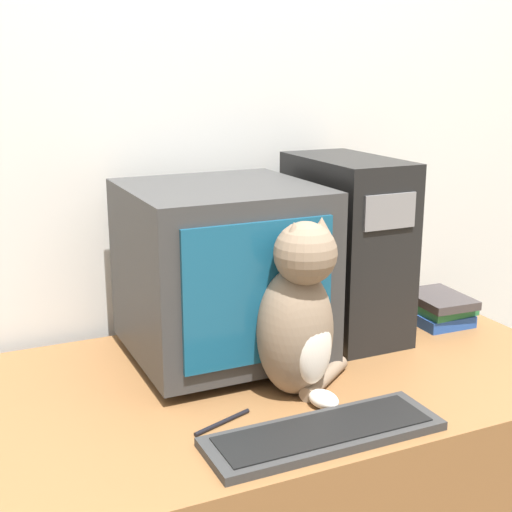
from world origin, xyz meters
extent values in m
cube|color=silver|center=(0.00, 0.88, 1.25)|extent=(7.00, 0.05, 2.50)
cube|color=brown|center=(0.00, 0.41, 0.38)|extent=(1.37, 0.81, 0.76)
cube|color=#333333|center=(-0.11, 0.56, 0.77)|extent=(0.31, 0.26, 0.02)
cube|color=#333333|center=(-0.11, 0.56, 0.98)|extent=(0.44, 0.43, 0.41)
cube|color=navy|center=(-0.11, 0.34, 0.98)|extent=(0.35, 0.01, 0.32)
cube|color=black|center=(0.26, 0.59, 0.99)|extent=(0.20, 0.38, 0.47)
cube|color=slate|center=(0.26, 0.40, 1.12)|extent=(0.14, 0.01, 0.09)
cube|color=#2D2D2D|center=(-0.09, 0.10, 0.76)|extent=(0.48, 0.15, 0.02)
cube|color=black|center=(-0.09, 0.10, 0.78)|extent=(0.43, 0.12, 0.00)
ellipsoid|color=#7A6651|center=(-0.04, 0.31, 0.90)|extent=(0.21, 0.20, 0.29)
ellipsoid|color=beige|center=(-0.03, 0.25, 0.88)|extent=(0.10, 0.07, 0.16)
sphere|color=#7A6651|center=(-0.04, 0.28, 1.08)|extent=(0.16, 0.16, 0.13)
cone|color=#7A6651|center=(-0.07, 0.27, 1.13)|extent=(0.04, 0.04, 0.04)
cone|color=#7A6651|center=(0.01, 0.29, 1.13)|extent=(0.04, 0.04, 0.04)
ellipsoid|color=beige|center=(-0.02, 0.21, 0.77)|extent=(0.07, 0.09, 0.04)
cylinder|color=#7A6651|center=(0.04, 0.31, 0.77)|extent=(0.18, 0.15, 0.03)
cube|color=#234793|center=(0.53, 0.53, 0.77)|extent=(0.15, 0.18, 0.03)
cube|color=#28703D|center=(0.54, 0.53, 0.80)|extent=(0.15, 0.17, 0.02)
cube|color=#383333|center=(0.53, 0.53, 0.82)|extent=(0.15, 0.20, 0.02)
cylinder|color=black|center=(-0.24, 0.23, 0.76)|extent=(0.14, 0.06, 0.01)
camera|label=1|loc=(-0.73, -0.98, 1.46)|focal=50.00mm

